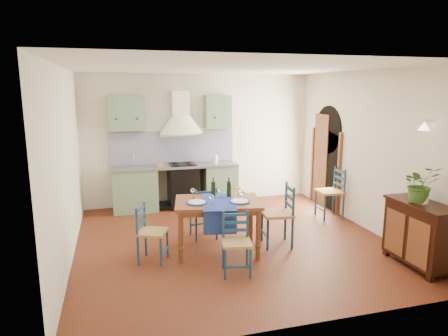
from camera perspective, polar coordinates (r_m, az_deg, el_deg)
The scene contains 13 objects.
floor at distance 6.74m, azimuth 1.27°, elevation -10.41°, with size 5.00×5.00×0.00m, color #441F0E.
back_wall at distance 8.51m, azimuth -6.20°, elevation 1.46°, with size 5.00×0.96×2.80m.
right_wall at distance 7.70m, azimuth 18.78°, elevation 2.06°, with size 0.26×5.00×2.80m.
left_wall at distance 6.13m, azimuth -21.66°, elevation 0.24°, with size 0.04×5.00×2.80m, color silver.
ceiling at distance 6.27m, azimuth 1.38°, elevation 14.16°, with size 5.00×5.00×0.01m, color silver.
dining_table at distance 6.09m, azimuth -0.85°, elevation -5.58°, with size 1.42×1.11×1.13m.
chair_near at distance 5.52m, azimuth 1.78°, elevation -10.58°, with size 0.46×0.46×0.84m.
chair_far at distance 6.74m, azimuth -2.90°, elevation -6.26°, with size 0.44×0.44×0.89m.
chair_left at distance 5.96m, azimuth -10.46°, elevation -9.05°, with size 0.52×0.52×0.84m.
chair_right at distance 6.49m, azimuth 7.91°, elevation -6.55°, with size 0.52×0.52×0.99m.
chair_spare at distance 8.09m, azimuth 15.11°, elevation -3.32°, with size 0.48×0.48×0.98m.
sideboard at distance 6.31m, azimuth 26.18°, elevation -8.21°, with size 0.50×1.05×0.94m.
potted_plant at distance 6.13m, azimuth 26.25°, elevation -2.08°, with size 0.47×0.41×0.52m, color #2F571D.
Camera 1 is at (-1.82, -5.99, 2.48)m, focal length 32.00 mm.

